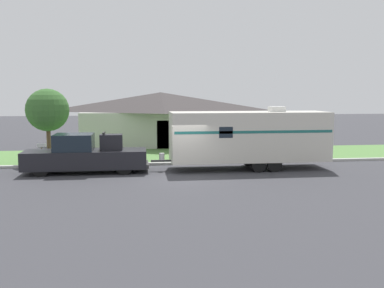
% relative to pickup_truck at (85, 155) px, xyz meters
% --- Properties ---
extents(ground_plane, '(120.00, 120.00, 0.00)m').
position_rel_pickup_truck_xyz_m(ground_plane, '(4.90, -1.85, -0.89)').
color(ground_plane, '#38383D').
extents(curb_strip, '(80.00, 0.30, 0.14)m').
position_rel_pickup_truck_xyz_m(curb_strip, '(4.90, 1.90, -0.82)').
color(curb_strip, '#ADADA8').
rests_on(curb_strip, ground_plane).
extents(lawn_strip, '(80.00, 7.00, 0.03)m').
position_rel_pickup_truck_xyz_m(lawn_strip, '(4.90, 5.55, -0.88)').
color(lawn_strip, '#568442').
rests_on(lawn_strip, ground_plane).
extents(house_across_street, '(13.09, 7.32, 4.15)m').
position_rel_pickup_truck_xyz_m(house_across_street, '(4.63, 12.20, 1.26)').
color(house_across_street, '#B2B2A8').
rests_on(house_across_street, ground_plane).
extents(pickup_truck, '(6.29, 1.92, 2.08)m').
position_rel_pickup_truck_xyz_m(pickup_truck, '(0.00, 0.00, 0.00)').
color(pickup_truck, black).
rests_on(pickup_truck, ground_plane).
extents(travel_trailer, '(9.48, 2.44, 3.36)m').
position_rel_pickup_truck_xyz_m(travel_trailer, '(8.65, -0.00, 0.88)').
color(travel_trailer, black).
rests_on(travel_trailer, ground_plane).
extents(mailbox, '(0.48, 0.20, 1.23)m').
position_rel_pickup_truck_xyz_m(mailbox, '(-2.74, 2.83, 0.06)').
color(mailbox, brown).
rests_on(mailbox, ground_plane).
extents(tree_in_yard, '(2.49, 2.49, 4.34)m').
position_rel_pickup_truck_xyz_m(tree_in_yard, '(-2.49, 3.67, 2.19)').
color(tree_in_yard, brown).
rests_on(tree_in_yard, ground_plane).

